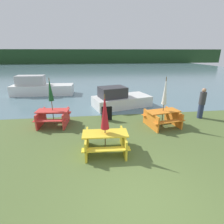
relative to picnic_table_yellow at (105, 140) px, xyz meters
name	(u,v)px	position (x,y,z in m)	size (l,w,h in m)	color
ground_plane	(142,203)	(0.68, -2.43, -0.44)	(60.00, 60.00, 0.00)	#516633
water	(96,70)	(0.68, 28.77, -0.44)	(60.00, 50.00, 0.00)	slate
far_treeline	(93,56)	(0.68, 48.77, 1.56)	(80.00, 1.60, 4.00)	#1E3D1E
picnic_table_yellow	(105,140)	(0.00, 0.00, 0.00)	(1.65, 1.44, 0.74)	yellow
picnic_table_orange	(162,117)	(2.96, 1.98, 0.02)	(1.79, 1.65, 0.78)	orange
picnic_table_red	(53,116)	(-2.32, 2.73, 0.02)	(1.62, 1.50, 0.77)	red
umbrella_darkgreen	(50,90)	(-2.32, 2.73, 1.32)	(0.24, 0.24, 2.33)	brown
umbrella_white	(165,91)	(2.96, 1.98, 1.28)	(0.24, 0.24, 2.39)	brown
umbrella_crimson	(105,112)	(0.00, 0.00, 1.07)	(0.30, 0.30, 2.13)	brown
boat	(120,99)	(1.41, 5.37, 0.05)	(4.04, 2.72, 1.34)	silver
boat_second	(40,88)	(-4.64, 9.46, 0.15)	(4.99, 1.57, 1.61)	silver
person	(202,103)	(5.45, 2.77, 0.39)	(0.33, 0.33, 1.65)	#283351
signboard	(107,113)	(0.34, 3.04, -0.07)	(0.55, 0.08, 0.75)	black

